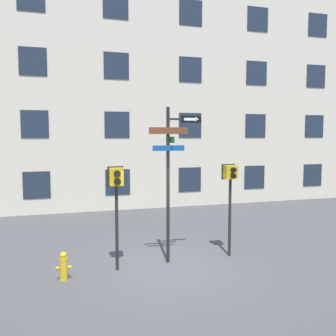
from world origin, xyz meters
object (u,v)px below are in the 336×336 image
at_px(pedestrian_signal_right, 230,184).
at_px(fire_hydrant, 64,266).
at_px(street_sign_pole, 171,170).
at_px(pedestrian_signal_left, 116,188).

bearing_deg(pedestrian_signal_right, fire_hydrant, -173.43).
bearing_deg(street_sign_pole, pedestrian_signal_left, -173.24).
bearing_deg(fire_hydrant, street_sign_pole, 9.73).
xyz_separation_m(street_sign_pole, pedestrian_signal_right, (1.74, 0.04, -0.45)).
xyz_separation_m(pedestrian_signal_left, fire_hydrant, (-1.30, -0.30, -1.74)).
relative_size(street_sign_pole, pedestrian_signal_left, 1.58).
bearing_deg(pedestrian_signal_left, pedestrian_signal_right, 3.90).
bearing_deg(pedestrian_signal_right, pedestrian_signal_left, -176.10).
bearing_deg(pedestrian_signal_left, street_sign_pole, 6.76).
relative_size(street_sign_pole, fire_hydrant, 6.09).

